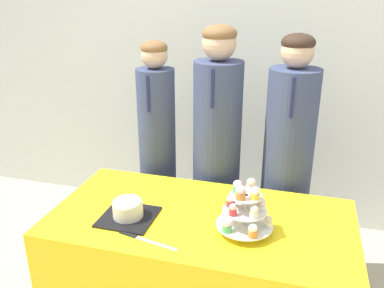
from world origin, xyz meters
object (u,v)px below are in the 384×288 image
student_1 (216,162)px  round_cake (128,209)px  student_0 (158,161)px  cake_knife (138,238)px  cupcake_stand (245,208)px  student_2 (286,173)px

student_1 → round_cake: bearing=-112.8°
student_0 → cake_knife: bearing=-75.6°
cupcake_stand → round_cake: bearing=-176.3°
student_0 → student_2: (0.83, 0.00, 0.02)m
round_cake → student_0: bearing=98.3°
cupcake_stand → student_0: student_0 is taller
round_cake → student_1: 0.76m
student_1 → cupcake_stand: bearing=-66.9°
round_cake → student_0: 0.71m
round_cake → student_2: (0.73, 0.70, -0.03)m
cake_knife → student_2: (0.62, 0.85, 0.02)m
student_2 → student_0: bearing=-180.0°
round_cake → cake_knife: 0.20m
cupcake_stand → student_1: 0.73m
cupcake_stand → student_1: size_ratio=0.17×
round_cake → cake_knife: (0.12, -0.15, -0.05)m
cupcake_stand → student_0: size_ratio=0.18×
cupcake_stand → student_1: student_1 is taller
cupcake_stand → student_0: 0.96m
cake_knife → student_0: bearing=116.1°
student_1 → student_2: (0.44, -0.00, -0.02)m
cupcake_stand → student_2: 0.69m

